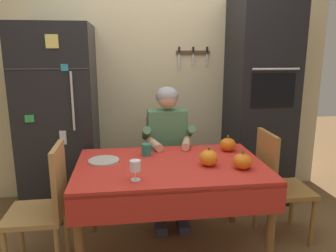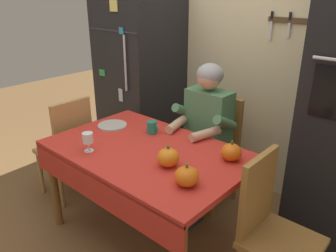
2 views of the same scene
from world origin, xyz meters
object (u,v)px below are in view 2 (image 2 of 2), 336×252
pumpkin_large (187,176)px  chair_left_side (69,145)px  pumpkin_medium (231,152)px  coffee_mug (152,127)px  refrigerator (141,80)px  serving_tray (112,125)px  pumpkin_small (168,157)px  seated_person (203,127)px  dining_table (145,161)px  wine_glass (88,139)px  chair_behind_person (215,145)px  chair_right_side (270,226)px

pumpkin_large → chair_left_side: bearing=175.8°
pumpkin_medium → coffee_mug: bearing=-177.7°
refrigerator → serving_tray: size_ratio=7.70×
coffee_mug → pumpkin_medium: (0.68, 0.03, 0.01)m
pumpkin_medium → pumpkin_small: (-0.25, -0.33, 0.00)m
seated_person → chair_left_side: size_ratio=1.34×
pumpkin_large → pumpkin_medium: bearing=86.5°
dining_table → coffee_mug: bearing=124.1°
seated_person → chair_left_side: 1.18m
dining_table → pumpkin_small: (0.27, -0.06, 0.14)m
wine_glass → pumpkin_small: bearing=20.9°
pumpkin_large → pumpkin_small: size_ratio=0.99×
chair_left_side → wine_glass: chair_left_side is taller
chair_behind_person → pumpkin_large: 1.08m
coffee_mug → serving_tray: size_ratio=0.45×
seated_person → wine_glass: seated_person is taller
seated_person → pumpkin_large: (0.44, -0.76, 0.06)m
chair_behind_person → pumpkin_small: size_ratio=6.54×
dining_table → seated_person: size_ratio=1.12×
serving_tray → pumpkin_small: bearing=-13.6°
seated_person → serving_tray: size_ratio=5.32×
seated_person → coffee_mug: 0.43m
dining_table → pumpkin_small: 0.31m
refrigerator → pumpkin_small: refrigerator is taller
pumpkin_large → serving_tray: (-0.99, 0.28, -0.05)m
pumpkin_small → pumpkin_medium: bearing=52.9°
coffee_mug → wine_glass: size_ratio=0.77×
chair_left_side → pumpkin_medium: 1.48m
refrigerator → serving_tray: (0.45, -0.76, -0.15)m
chair_right_side → pumpkin_small: size_ratio=6.54×
dining_table → chair_right_side: bearing=7.4°
refrigerator → chair_right_side: (1.85, -0.77, -0.39)m
seated_person → chair_right_side: size_ratio=1.34×
dining_table → pumpkin_medium: bearing=27.6°
refrigerator → coffee_mug: size_ratio=17.24×
refrigerator → coffee_mug: 1.02m
chair_right_side → pumpkin_large: size_ratio=6.58×
wine_glass → pumpkin_large: bearing=8.4°
refrigerator → dining_table: size_ratio=1.29×
dining_table → coffee_mug: (-0.16, 0.24, 0.13)m
dining_table → pumpkin_small: size_ratio=9.85×
refrigerator → pumpkin_small: (1.22, -0.94, -0.10)m
refrigerator → coffee_mug: refrigerator is taller
chair_right_side → chair_left_side: same height
chair_left_side → serving_tray: size_ratio=3.98×
seated_person → pumpkin_medium: size_ratio=9.27×
dining_table → seated_person: bearing=84.6°
chair_behind_person → chair_right_side: same height
coffee_mug → wine_glass: bearing=-101.8°
chair_behind_person → coffee_mug: chair_behind_person is taller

